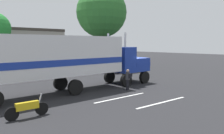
{
  "coord_description": "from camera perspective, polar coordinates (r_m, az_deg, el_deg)",
  "views": [
    {
      "loc": [
        -15.53,
        -13.87,
        3.63
      ],
      "look_at": [
        -2.51,
        0.15,
        1.6
      ],
      "focal_mm": 36.02,
      "sensor_mm": 36.0,
      "label": 1
    }
  ],
  "objects": [
    {
      "name": "ground_plane",
      "position": [
        21.14,
        5.29,
        -3.86
      ],
      "size": [
        120.0,
        120.0,
        0.0
      ],
      "primitive_type": "plane",
      "color": "#232326"
    },
    {
      "name": "tree_right",
      "position": [
        32.21,
        -2.67,
        13.69
      ],
      "size": [
        7.01,
        7.01,
        11.43
      ],
      "color": "brown",
      "rests_on": "ground_plane"
    },
    {
      "name": "motorcycle",
      "position": [
        11.85,
        -20.65,
        -9.76
      ],
      "size": [
        2.11,
        0.31,
        1.12
      ],
      "color": "black",
      "rests_on": "ground_plane"
    },
    {
      "name": "person_bystander",
      "position": [
        17.47,
        4.05,
        -2.97
      ],
      "size": [
        0.38,
        0.48,
        1.63
      ],
      "color": "black",
      "rests_on": "ground_plane"
    },
    {
      "name": "semi_truck",
      "position": [
        16.75,
        -11.01,
        2.16
      ],
      "size": [
        14.27,
        3.18,
        4.5
      ],
      "color": "#193399",
      "rests_on": "ground_plane"
    },
    {
      "name": "lane_stripe_mid",
      "position": [
        14.3,
        12.62,
        -8.77
      ],
      "size": [
        4.4,
        0.52,
        0.01
      ],
      "primitive_type": "cube",
      "rotation": [
        0.0,
        0.0,
        -0.08
      ],
      "color": "silver",
      "rests_on": "ground_plane"
    },
    {
      "name": "parked_bus",
      "position": [
        28.07,
        -19.71,
        2.51
      ],
      "size": [
        11.15,
        3.29,
        3.4
      ],
      "color": "silver",
      "rests_on": "ground_plane"
    },
    {
      "name": "lane_stripe_near",
      "position": [
        15.15,
        2.27,
        -7.79
      ],
      "size": [
        4.4,
        0.39,
        0.01
      ],
      "primitive_type": "cube",
      "rotation": [
        0.0,
        0.0,
        -0.05
      ],
      "color": "silver",
      "rests_on": "ground_plane"
    }
  ]
}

